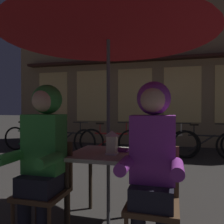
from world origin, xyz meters
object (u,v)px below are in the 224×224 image
Objects in this scene: cafe_table at (108,162)px; bicycle_second at (68,140)px; lantern at (112,142)px; patio_umbrella at (108,21)px; bicycle_nearest at (32,138)px; person_left_hooded at (43,147)px; bicycle_fifth at (207,144)px; book at (119,150)px; bicycle_third at (111,141)px; chair_right at (153,195)px; person_right_hooded at (153,152)px; bicycle_fourth at (164,143)px; chair_left at (46,185)px.

bicycle_second is at bearing 122.28° from cafe_table.
cafe_table is 3.20× the size of lantern.
bicycle_nearest is (-3.18, 3.32, -1.71)m from patio_umbrella.
person_left_hooded is 0.83× the size of bicycle_fifth.
bicycle_third is at bearing 108.31° from book.
person_right_hooded is at bearing -90.00° from chair_right.
cafe_table is at bearing 0.00° from patio_umbrella.
person_left_hooded is 1.00× the size of person_right_hooded.
bicycle_nearest is at bearing 133.79° from patio_umbrella.
bicycle_second is 2.45m from bicycle_fourth.
bicycle_fourth is 0.97m from bicycle_fifth.
chair_left reaches higher than bicycle_third.
bicycle_fourth reaches higher than book.
bicycle_third is at bearing 105.08° from cafe_table.
bicycle_nearest is 4.60m from book.
bicycle_fourth is at bearing 84.17° from lantern.
person_left_hooded is at bearing -148.03° from lantern.
bicycle_second is at bearing 113.06° from person_left_hooded.
bicycle_third is at bearing 105.68° from lantern.
bicycle_nearest is at bearing -178.22° from bicycle_fifth.
bicycle_fifth is at bearing 68.31° from cafe_table.
book is at bearing 126.67° from person_right_hooded.
person_right_hooded is 0.83× the size of bicycle_nearest.
chair_left is 1.00× the size of chair_right.
chair_right is 0.67m from book.
chair_right reaches higher than cafe_table.
cafe_table is at bearing -57.72° from bicycle_second.
cafe_table is 0.25m from lantern.
chair_left reaches higher than bicycle_second.
patio_umbrella is 2.66× the size of chair_right.
bicycle_nearest is 1.00× the size of bicycle_fifth.
patio_umbrella reaches higher than person_left_hooded.
bicycle_third is (-0.89, 3.31, -0.29)m from cafe_table.
bicycle_third is 1.31m from bicycle_fourth.
person_right_hooded reaches higher than book.
patio_umbrella is 1.65× the size of person_left_hooded.
cafe_table is 0.44× the size of bicycle_fourth.
chair_left and chair_right have the same top height.
lantern is 0.17× the size of person_left_hooded.
cafe_table is 3.41m from bicycle_fourth.
lantern reaches higher than chair_left.
bicycle_fourth is (1.31, 0.06, 0.00)m from bicycle_third.
cafe_table is 1.42m from patio_umbrella.
bicycle_second is at bearing 124.59° from person_right_hooded.
book is at bearing 42.97° from person_left_hooded.
book is (-0.39, 0.53, -0.09)m from person_right_hooded.
patio_umbrella is 4.17m from bicycle_second.
chair_right is 4.35× the size of book.
bicycle_fourth is at bearing 2.53° from bicycle_third.
bicycle_nearest is at bearing 133.79° from cafe_table.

